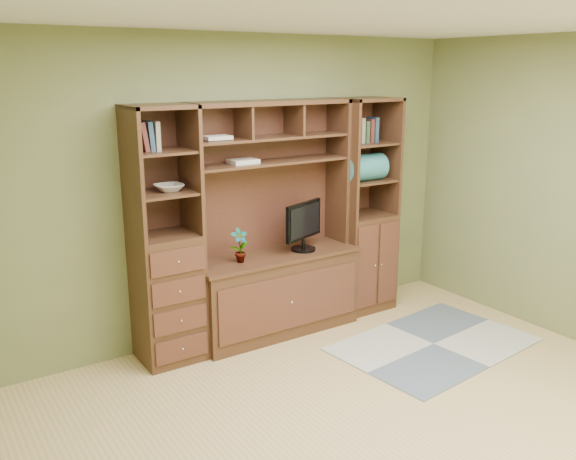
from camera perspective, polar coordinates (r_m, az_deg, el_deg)
room at (r=3.78m, az=10.78°, el=-0.84°), size 4.60×4.10×2.64m
center_hutch at (r=5.28m, az=-1.17°, el=0.80°), size 1.54×0.53×2.05m
left_tower at (r=4.87m, az=-11.42°, el=-0.69°), size 0.50×0.45×2.05m
right_tower at (r=5.90m, az=7.08°, el=2.20°), size 0.55×0.45×2.05m
rug at (r=5.49m, az=13.48°, el=-10.34°), size 1.75×1.26×0.01m
monitor at (r=5.39m, az=1.46°, el=1.18°), size 0.54×0.38×0.60m
orchid at (r=5.10m, az=-4.54°, el=-1.46°), size 0.16×0.11×0.30m
magazines at (r=5.12m, az=-4.20°, el=6.42°), size 0.23×0.17×0.04m
bowl at (r=4.80m, az=-11.09°, el=3.91°), size 0.22×0.22×0.05m
blanket_teal at (r=5.75m, az=7.04°, el=5.82°), size 0.43×0.25×0.25m
blanket_red at (r=5.96m, az=7.51°, el=5.81°), size 0.33×0.18×0.18m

